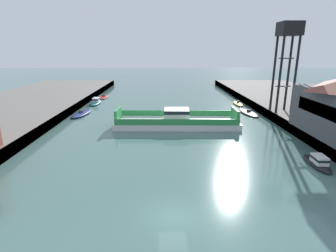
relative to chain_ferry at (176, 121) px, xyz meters
The scene contains 9 objects.
ground_plane 28.02m from the chain_ferry, 93.51° to the right, with size 400.00×400.00×0.00m, color #476B66.
chain_ferry is the anchor object (origin of this frame).
moored_boat_near_left 26.11m from the chain_ferry, 49.42° to the left, with size 2.12×6.61×1.05m.
moored_boat_mid_left 37.24m from the chain_ferry, 122.84° to the left, with size 2.85×7.39×0.88m.
moored_boat_mid_right 19.14m from the chain_ferry, 30.07° to the left, with size 3.64×8.56×0.98m.
moored_boat_far_left 29.51m from the chain_ferry, 133.02° to the left, with size 2.16×7.20×1.56m.
moored_boat_far_right 24.30m from the chain_ferry, 47.70° to the right, with size 2.19×5.99×1.41m.
moored_boat_upstream_a 22.30m from the chain_ferry, 155.72° to the left, with size 3.58×8.35×1.08m.
crane_tower 25.95m from the chain_ferry, 11.58° to the left, with size 3.81×3.81×16.96m.
Camera 1 is at (-0.80, -19.43, 13.58)m, focal length 28.30 mm.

